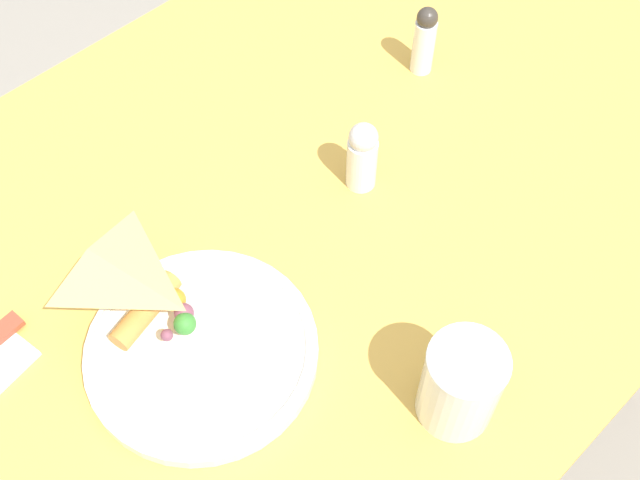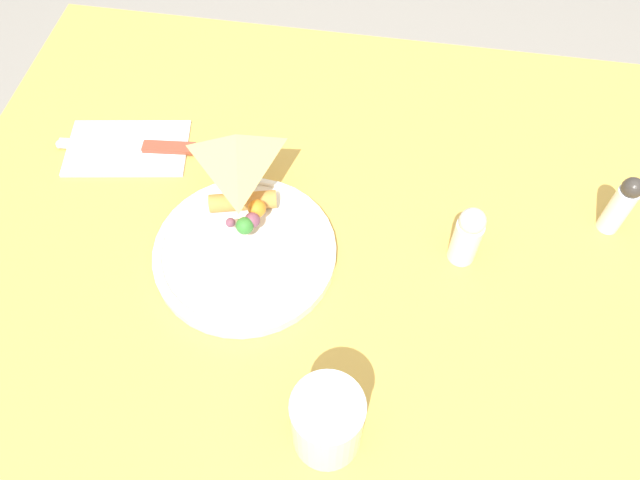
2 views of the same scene
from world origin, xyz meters
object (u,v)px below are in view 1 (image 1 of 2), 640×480
pepper_shaker (424,40)px  milk_glass (460,387)px  dining_table (299,262)px  salt_shaker (362,155)px  plate_pizza (198,346)px

pepper_shaker → milk_glass: bearing=45.8°
dining_table → salt_shaker: 0.18m
plate_pizza → milk_glass: (-0.14, 0.22, 0.03)m
milk_glass → salt_shaker: bearing=-117.6°
dining_table → milk_glass: size_ratio=11.85×
dining_table → plate_pizza: size_ratio=5.27×
dining_table → milk_glass: 0.32m
dining_table → pepper_shaker: (-0.27, -0.06, 0.16)m
milk_glass → pepper_shaker: bearing=-134.2°
milk_glass → salt_shaker: milk_glass is taller
dining_table → salt_shaker: (-0.08, 0.02, 0.15)m
dining_table → plate_pizza: (0.19, 0.06, 0.12)m
salt_shaker → pepper_shaker: bearing=-157.9°
dining_table → pepper_shaker: size_ratio=12.77×
dining_table → milk_glass: bearing=79.2°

